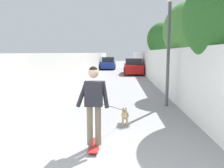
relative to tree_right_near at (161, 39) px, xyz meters
name	(u,v)px	position (x,y,z in m)	size (l,w,h in m)	color
ground_plane	(118,79)	(-5.00, 4.15, -3.38)	(80.00, 80.00, 0.00)	gray
wall_left	(82,68)	(-7.00, 6.70, -2.35)	(48.00, 0.30, 2.06)	silver
fence_right	(155,67)	(-7.00, 1.61, -2.25)	(48.00, 0.30, 2.26)	white
tree_right_near	(161,39)	(0.00, 0.00, 0.00)	(2.75, 2.75, 5.01)	#473523
tree_right_mid	(188,31)	(-11.50, 0.74, -0.26)	(2.40, 2.40, 4.50)	#473523
lamp_post	(169,30)	(-13.88, 2.16, -0.45)	(0.36, 0.36, 4.28)	#4C4C51
skateboard	(94,145)	(-17.92, 4.54, -3.31)	(0.81, 0.23, 0.08)	maroon
person_skateboarder	(94,99)	(-17.92, 4.54, -2.29)	(0.24, 0.71, 1.71)	#726651
dog	(125,115)	(-16.21, 3.85, -3.11)	(2.01, 0.83, 1.06)	tan
car_near	(133,67)	(-0.60, 2.76, -2.67)	(4.38, 1.80, 1.54)	#B71414
car_far	(108,64)	(5.83, 5.55, -2.67)	(3.97, 1.80, 1.54)	navy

